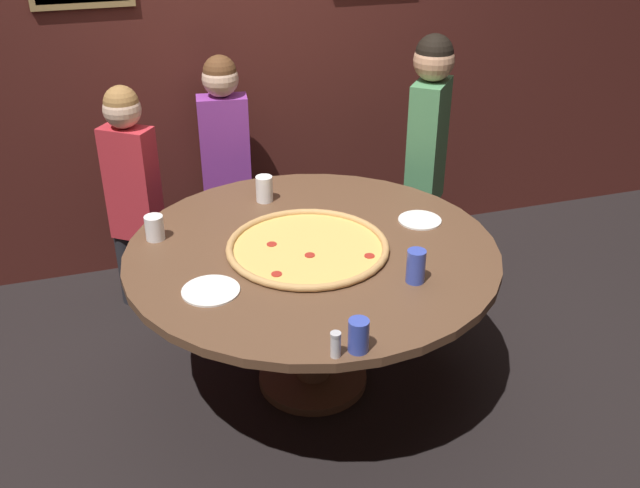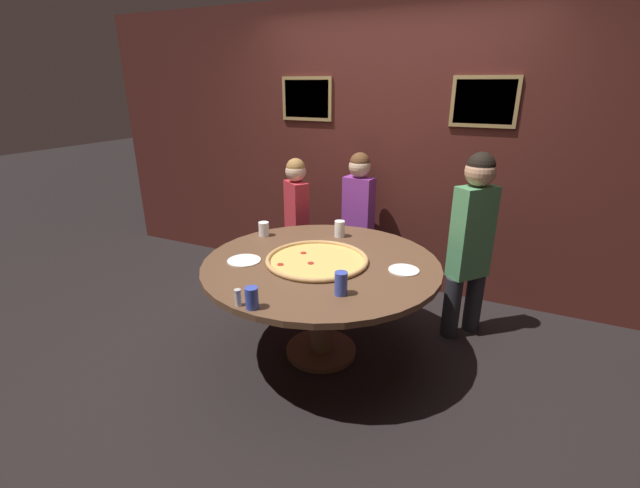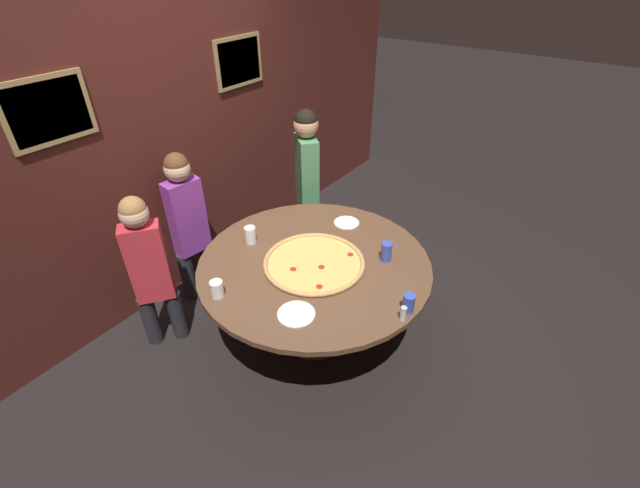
% 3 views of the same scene
% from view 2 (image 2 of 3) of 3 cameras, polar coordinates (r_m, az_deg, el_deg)
% --- Properties ---
extents(ground_plane, '(24.00, 24.00, 0.00)m').
position_cam_2_polar(ground_plane, '(3.31, 0.14, -14.22)').
color(ground_plane, black).
extents(back_wall, '(6.40, 0.08, 2.60)m').
position_cam_2_polar(back_wall, '(4.08, 8.86, 12.17)').
color(back_wall, '#4C1E19').
rests_on(back_wall, ground_plane).
extents(dining_table, '(1.63, 1.63, 0.74)m').
position_cam_2_polar(dining_table, '(3.00, 0.15, -4.53)').
color(dining_table, brown).
rests_on(dining_table, ground_plane).
extents(giant_pizza, '(0.71, 0.71, 0.03)m').
position_cam_2_polar(giant_pizza, '(2.94, -0.41, -2.12)').
color(giant_pizza, '#EAB75B').
rests_on(giant_pizza, dining_table).
extents(drink_cup_by_shaker, '(0.08, 0.08, 0.11)m').
position_cam_2_polar(drink_cup_by_shaker, '(3.45, -7.50, 2.00)').
color(drink_cup_by_shaker, white).
rests_on(drink_cup_by_shaker, dining_table).
extents(drink_cup_near_right, '(0.08, 0.08, 0.13)m').
position_cam_2_polar(drink_cup_near_right, '(3.40, 2.64, 2.03)').
color(drink_cup_near_right, white).
rests_on(drink_cup_near_right, dining_table).
extents(drink_cup_far_left, '(0.07, 0.07, 0.12)m').
position_cam_2_polar(drink_cup_far_left, '(2.36, -9.08, -7.11)').
color(drink_cup_far_left, '#384CB7').
rests_on(drink_cup_far_left, dining_table).
extents(drink_cup_far_right, '(0.08, 0.08, 0.14)m').
position_cam_2_polar(drink_cup_far_right, '(2.47, 2.82, -5.27)').
color(drink_cup_far_right, '#384CB7').
rests_on(drink_cup_far_right, dining_table).
extents(white_plate_beside_cup, '(0.23, 0.23, 0.01)m').
position_cam_2_polar(white_plate_beside_cup, '(3.00, -10.09, -2.18)').
color(white_plate_beside_cup, white).
rests_on(white_plate_beside_cup, dining_table).
extents(white_plate_right_side, '(0.20, 0.20, 0.01)m').
position_cam_2_polar(white_plate_right_side, '(2.86, 11.11, -3.43)').
color(white_plate_right_side, white).
rests_on(white_plate_right_side, dining_table).
extents(condiment_shaker, '(0.04, 0.04, 0.10)m').
position_cam_2_polar(condiment_shaker, '(2.41, -10.89, -7.01)').
color(condiment_shaker, silver).
rests_on(condiment_shaker, dining_table).
extents(diner_side_left, '(0.32, 0.28, 1.26)m').
position_cam_2_polar(diner_side_left, '(4.03, -3.14, 3.68)').
color(diner_side_left, '#232328').
rests_on(diner_side_left, ground_plane).
extents(diner_far_left, '(0.33, 0.36, 1.44)m').
position_cam_2_polar(diner_far_left, '(3.38, 19.57, 0.96)').
color(diner_far_left, '#232328').
rests_on(diner_far_left, ground_plane).
extents(diner_side_right, '(0.34, 0.20, 1.32)m').
position_cam_2_polar(diner_side_right, '(4.00, 5.11, 3.99)').
color(diner_side_right, '#232328').
rests_on(diner_side_right, ground_plane).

